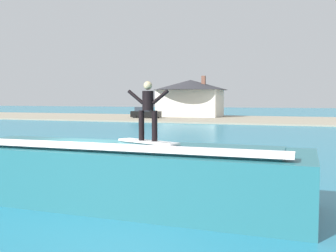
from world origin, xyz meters
The scene contains 7 objects.
ground_plane centered at (0.00, 0.00, 0.00)m, with size 260.00×260.00×0.00m, color teal.
wave_crest centered at (1.31, 0.35, 0.88)m, with size 10.47×3.27×1.86m.
surfboard centered at (2.05, 0.09, 1.89)m, with size 2.06×1.18×0.06m.
surfer centered at (2.04, 0.12, 2.86)m, with size 1.25×0.32×1.67m.
shoreline_bank centered at (0.00, 47.18, 0.09)m, with size 120.00×20.69×0.19m.
car_near_shore centered at (-16.94, 44.80, 0.95)m, with size 4.43×2.12×1.86m.
house_with_chimney centered at (-11.92, 52.06, 3.71)m, with size 12.29×12.29×6.80m.
Camera 1 is at (6.24, -10.01, 3.10)m, focal length 41.58 mm.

